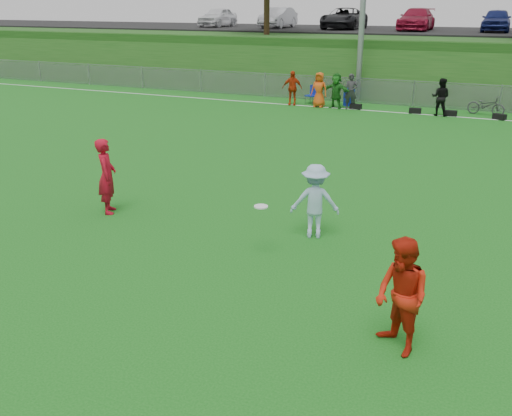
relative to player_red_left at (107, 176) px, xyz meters
The scene contains 15 objects.
ground 4.75m from the player_red_left, 18.60° to the right, with size 120.00×120.00×0.00m, color #135B14.
sideline_far 17.12m from the player_red_left, 75.03° to the left, with size 60.00×0.10×0.01m, color white.
fence 19.04m from the player_red_left, 76.59° to the left, with size 58.00×0.06×1.30m.
berm 29.85m from the player_red_left, 81.49° to the left, with size 120.00×18.00×3.00m, color #184814.
parking_lot 31.89m from the player_red_left, 82.03° to the left, with size 120.00×12.00×0.10m, color black.
car_row 30.82m from the player_red_left, 83.93° to the left, with size 32.04×5.18×1.44m.
spectator_row 16.59m from the player_red_left, 84.41° to the left, with size 8.16×0.85×1.69m.
gear_bags 17.50m from the player_red_left, 71.86° to the left, with size 7.09×0.52×0.26m.
player_red_left is the anchor object (origin of this frame).
player_red_center 8.29m from the player_red_left, 22.46° to the right, with size 0.87×0.68×1.79m, color red.
player_blue 5.17m from the player_red_left, ahead, with size 1.07×0.62×1.66m, color #9FBEDD.
frisbee 4.55m from the player_red_left, 11.10° to the right, with size 0.29×0.29×0.03m.
recycling_bin 17.58m from the player_red_left, 85.38° to the left, with size 0.57×0.57×0.85m, color #1022B1.
camp_chair 17.36m from the player_red_left, 91.61° to the left, with size 0.63×0.64×0.91m.
bicycle 19.21m from the player_red_left, 65.81° to the left, with size 0.59×1.69×0.89m, color #303033.
Camera 1 is at (4.25, -9.25, 4.93)m, focal length 40.00 mm.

